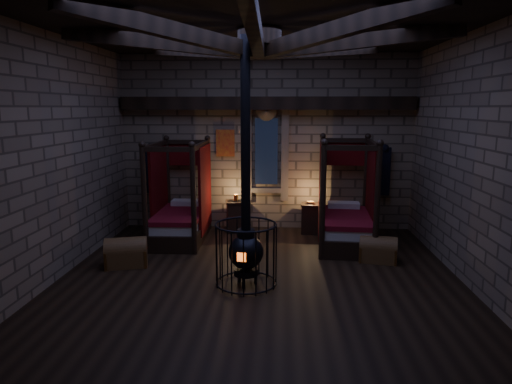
# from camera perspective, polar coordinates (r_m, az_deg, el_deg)

# --- Properties ---
(room) EXTENTS (7.02, 7.02, 4.29)m
(room) POSITION_cam_1_polar(r_m,az_deg,el_deg) (7.71, 0.46, 16.43)
(room) COLOR black
(room) RESTS_ON ground
(bed_left) EXTENTS (1.13, 2.11, 2.19)m
(bed_left) POSITION_cam_1_polar(r_m,az_deg,el_deg) (10.46, -9.37, -2.93)
(bed_left) COLOR black
(bed_left) RESTS_ON ground
(bed_right) EXTENTS (1.29, 2.24, 2.26)m
(bed_right) POSITION_cam_1_polar(r_m,az_deg,el_deg) (10.13, 11.07, -3.34)
(bed_right) COLOR black
(bed_right) RESTS_ON ground
(trunk_left) EXTENTS (0.86, 0.67, 0.56)m
(trunk_left) POSITION_cam_1_polar(r_m,az_deg,el_deg) (9.00, -15.92, -7.35)
(trunk_left) COLOR brown
(trunk_left) RESTS_ON ground
(trunk_right) EXTENTS (0.78, 0.58, 0.51)m
(trunk_right) POSITION_cam_1_polar(r_m,az_deg,el_deg) (9.23, 15.01, -7.01)
(trunk_right) COLOR brown
(trunk_right) RESTS_ON ground
(nightstand_left) EXTENTS (0.55, 0.53, 0.92)m
(nightstand_left) POSITION_cam_1_polar(r_m,az_deg,el_deg) (10.96, -2.51, -3.01)
(nightstand_left) COLOR black
(nightstand_left) RESTS_ON ground
(nightstand_right) EXTENTS (0.48, 0.46, 0.77)m
(nightstand_right) POSITION_cam_1_polar(r_m,az_deg,el_deg) (10.92, 6.79, -3.27)
(nightstand_right) COLOR black
(nightstand_right) RESTS_ON ground
(stove) EXTENTS (1.04, 1.04, 4.05)m
(stove) POSITION_cam_1_polar(r_m,az_deg,el_deg) (7.66, -1.26, -7.08)
(stove) COLOR black
(stove) RESTS_ON ground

